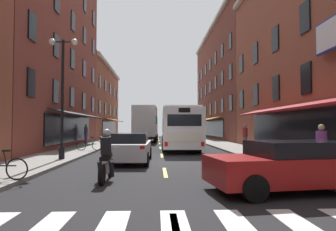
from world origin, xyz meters
TOP-DOWN VIEW (x-y plane):
  - ground_plane at (0.00, 0.00)m, footprint 34.80×80.00m
  - lane_centre_dashes at (0.00, -0.25)m, footprint 0.14×73.90m
  - sidewalk_left at (-5.90, 0.00)m, footprint 3.00×80.00m
  - sidewalk_right at (5.90, 0.00)m, footprint 3.00×80.00m
  - transit_bus at (1.46, 8.81)m, footprint 2.80×11.91m
  - box_truck at (-1.50, 18.75)m, footprint 2.74×7.87m
  - sedan_near at (3.38, -6.92)m, footprint 4.74×2.52m
  - sedan_mid at (-1.66, 28.39)m, footprint 1.98×4.28m
  - sedan_far at (-1.59, -0.26)m, footprint 2.01×4.68m
  - motorcycle_rider at (-1.92, -5.22)m, footprint 0.62×2.07m
  - bicycle_near at (-4.86, 5.33)m, footprint 1.71×0.48m
  - pedestrian_near at (-6.83, 12.83)m, footprint 0.40×0.52m
  - pedestrian_far at (5.47, -4.61)m, footprint 0.36×0.36m
  - pedestrian_rear at (6.11, 6.42)m, footprint 0.36×0.36m
  - street_lamp_twin at (-4.99, 0.02)m, footprint 1.42×0.32m

SIDE VIEW (x-z plane):
  - ground_plane at x=0.00m, z-range -0.10..0.00m
  - lane_centre_dashes at x=0.00m, z-range 0.00..0.01m
  - sidewalk_left at x=-5.90m, z-range 0.00..0.14m
  - sidewalk_right at x=5.90m, z-range 0.00..0.14m
  - bicycle_near at x=-4.86m, z-range 0.05..0.96m
  - sedan_near at x=3.38m, z-range 0.03..1.37m
  - sedan_mid at x=-1.66m, z-range 0.02..1.38m
  - motorcycle_rider at x=-1.92m, z-range -0.12..1.54m
  - sedan_far at x=-1.59m, z-range 0.02..1.44m
  - pedestrian_far at x=5.47m, z-range 0.16..1.84m
  - pedestrian_rear at x=6.11m, z-range 0.17..1.93m
  - pedestrian_near at x=-6.83m, z-range 0.20..2.02m
  - transit_bus at x=1.46m, z-range 0.08..3.17m
  - box_truck at x=-1.50m, z-range 0.08..4.02m
  - street_lamp_twin at x=-4.99m, z-range 0.44..6.43m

